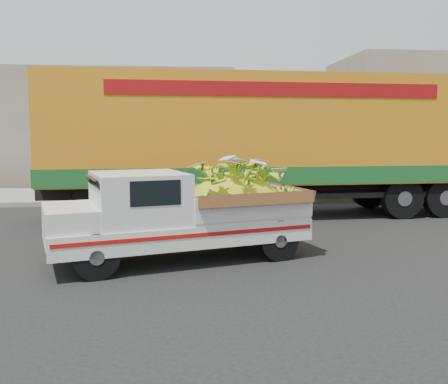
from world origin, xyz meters
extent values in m
plane|color=black|center=(0.00, 0.00, 0.00)|extent=(100.00, 100.00, 0.00)
cube|color=gray|center=(0.00, 6.46, 0.07)|extent=(60.00, 0.25, 0.15)
cube|color=gray|center=(0.00, 8.56, 0.07)|extent=(60.00, 4.00, 0.14)
cube|color=gray|center=(-8.00, 14.46, 2.50)|extent=(18.00, 6.00, 5.00)
cylinder|color=black|center=(-2.73, -1.75, 0.37)|extent=(0.77, 0.41, 0.74)
cylinder|color=black|center=(-3.13, -0.39, 0.37)|extent=(0.77, 0.41, 0.74)
cylinder|color=black|center=(0.33, -0.85, 0.37)|extent=(0.77, 0.41, 0.74)
cylinder|color=black|center=(-0.07, 0.51, 0.37)|extent=(0.77, 0.41, 0.74)
cube|color=silver|center=(-1.45, -0.63, 0.54)|extent=(4.83, 2.86, 0.38)
cube|color=#A50F0C|center=(-1.21, -1.43, 0.60)|extent=(4.28, 1.26, 0.07)
cube|color=silver|center=(-3.59, -1.26, 0.44)|extent=(0.55, 1.57, 0.14)
cube|color=silver|center=(-3.23, -1.16, 0.90)|extent=(1.22, 1.72, 0.35)
cube|color=silver|center=(-2.12, -0.83, 1.16)|extent=(1.88, 1.94, 0.87)
cube|color=black|center=(-1.80, -1.57, 1.33)|extent=(0.79, 0.24, 0.41)
cube|color=silver|center=(-0.33, -0.31, 0.97)|extent=(2.60, 2.21, 0.49)
ellipsoid|color=yellow|center=(-0.42, -0.33, 0.87)|extent=(2.30, 1.83, 1.24)
cylinder|color=black|center=(5.74, 3.27, 0.55)|extent=(1.12, 0.38, 1.10)
cylinder|color=black|center=(5.63, 5.27, 0.55)|extent=(1.12, 0.38, 1.10)
cylinder|color=black|center=(4.55, 3.21, 0.55)|extent=(1.12, 0.38, 1.10)
cylinder|color=black|center=(4.43, 5.20, 0.55)|extent=(1.12, 0.38, 1.10)
cylinder|color=black|center=(-3.44, 2.76, 0.55)|extent=(1.12, 0.38, 1.10)
cylinder|color=black|center=(-3.55, 4.76, 0.55)|extent=(1.12, 0.38, 1.10)
cube|color=black|center=(1.00, 4.01, 0.78)|extent=(12.04, 1.67, 0.36)
cube|color=#C17512|center=(1.00, 4.01, 2.38)|extent=(11.88, 3.15, 2.84)
cube|color=#175320|center=(1.00, 4.01, 1.21)|extent=(11.94, 3.18, 0.45)
cube|color=maroon|center=(1.07, 2.75, 3.35)|extent=(8.39, 0.49, 0.35)
camera|label=1|loc=(-1.50, -9.48, 2.26)|focal=40.00mm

